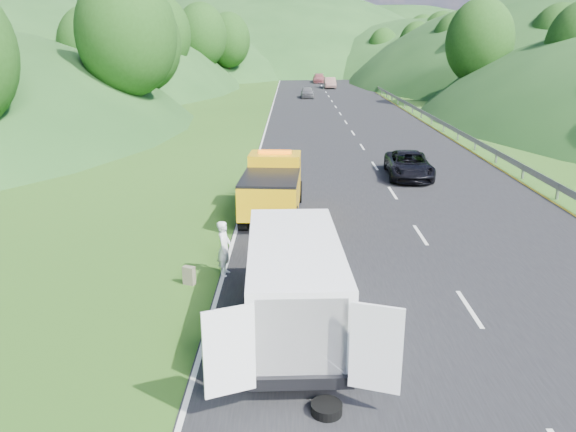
{
  "coord_description": "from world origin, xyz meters",
  "views": [
    {
      "loc": [
        -1.8,
        -15.69,
        6.93
      ],
      "look_at": [
        -1.91,
        2.24,
        1.3
      ],
      "focal_mm": 35.0,
      "sensor_mm": 36.0,
      "label": 1
    }
  ],
  "objects_px": {
    "child": "(254,281)",
    "tow_truck": "(273,186)",
    "suitcase": "(189,275)",
    "spare_tire": "(326,414)",
    "passing_suv": "(408,178)",
    "worker": "(342,368)",
    "woman": "(225,275)",
    "white_van": "(294,280)"
  },
  "relations": [
    {
      "from": "worker",
      "to": "woman",
      "type": "bearing_deg",
      "value": 127.98
    },
    {
      "from": "child",
      "to": "tow_truck",
      "type": "bearing_deg",
      "value": 126.7
    },
    {
      "from": "child",
      "to": "passing_suv",
      "type": "relative_size",
      "value": 0.2
    },
    {
      "from": "tow_truck",
      "to": "passing_suv",
      "type": "relative_size",
      "value": 1.24
    },
    {
      "from": "child",
      "to": "worker",
      "type": "xyz_separation_m",
      "value": [
        2.25,
        -4.65,
        0.0
      ]
    },
    {
      "from": "white_van",
      "to": "spare_tire",
      "type": "bearing_deg",
      "value": -81.92
    },
    {
      "from": "child",
      "to": "passing_suv",
      "type": "xyz_separation_m",
      "value": [
        7.28,
        13.4,
        0.0
      ]
    },
    {
      "from": "tow_truck",
      "to": "worker",
      "type": "xyz_separation_m",
      "value": [
        1.89,
        -11.39,
        -1.23
      ]
    },
    {
      "from": "suitcase",
      "to": "child",
      "type": "bearing_deg",
      "value": 6.8
    },
    {
      "from": "worker",
      "to": "passing_suv",
      "type": "bearing_deg",
      "value": 80.6
    },
    {
      "from": "woman",
      "to": "worker",
      "type": "distance_m",
      "value": 6.03
    },
    {
      "from": "white_van",
      "to": "spare_tire",
      "type": "xyz_separation_m",
      "value": [
        0.62,
        -3.3,
        -1.35
      ]
    },
    {
      "from": "tow_truck",
      "to": "spare_tire",
      "type": "height_order",
      "value": "tow_truck"
    },
    {
      "from": "white_van",
      "to": "worker",
      "type": "xyz_separation_m",
      "value": [
        1.06,
        -1.68,
        -1.35
      ]
    },
    {
      "from": "worker",
      "to": "spare_tire",
      "type": "distance_m",
      "value": 1.67
    },
    {
      "from": "passing_suv",
      "to": "suitcase",
      "type": "bearing_deg",
      "value": -120.31
    },
    {
      "from": "worker",
      "to": "white_van",
      "type": "bearing_deg",
      "value": 128.44
    },
    {
      "from": "tow_truck",
      "to": "suitcase",
      "type": "bearing_deg",
      "value": -104.78
    },
    {
      "from": "spare_tire",
      "to": "worker",
      "type": "bearing_deg",
      "value": 74.67
    },
    {
      "from": "passing_suv",
      "to": "woman",
      "type": "bearing_deg",
      "value": -118.74
    },
    {
      "from": "worker",
      "to": "spare_tire",
      "type": "bearing_deg",
      "value": -99.15
    },
    {
      "from": "suitcase",
      "to": "spare_tire",
      "type": "height_order",
      "value": "suitcase"
    },
    {
      "from": "woman",
      "to": "spare_tire",
      "type": "distance_m",
      "value": 7.27
    },
    {
      "from": "white_van",
      "to": "suitcase",
      "type": "distance_m",
      "value": 4.27
    },
    {
      "from": "woman",
      "to": "worker",
      "type": "height_order",
      "value": "woman"
    },
    {
      "from": "child",
      "to": "worker",
      "type": "relative_size",
      "value": 0.6
    },
    {
      "from": "child",
      "to": "suitcase",
      "type": "height_order",
      "value": "suitcase"
    },
    {
      "from": "worker",
      "to": "tow_truck",
      "type": "bearing_deg",
      "value": 105.61
    },
    {
      "from": "passing_suv",
      "to": "child",
      "type": "bearing_deg",
      "value": -114.83
    },
    {
      "from": "tow_truck",
      "to": "worker",
      "type": "relative_size",
      "value": 3.76
    },
    {
      "from": "child",
      "to": "spare_tire",
      "type": "height_order",
      "value": "child"
    },
    {
      "from": "woman",
      "to": "suitcase",
      "type": "xyz_separation_m",
      "value": [
        -0.98,
        -0.7,
        0.28
      ]
    },
    {
      "from": "worker",
      "to": "suitcase",
      "type": "height_order",
      "value": "worker"
    },
    {
      "from": "woman",
      "to": "child",
      "type": "height_order",
      "value": "woman"
    },
    {
      "from": "worker",
      "to": "spare_tire",
      "type": "height_order",
      "value": "worker"
    },
    {
      "from": "woman",
      "to": "passing_suv",
      "type": "distance_m",
      "value": 15.31
    },
    {
      "from": "tow_truck",
      "to": "woman",
      "type": "bearing_deg",
      "value": -98.36
    },
    {
      "from": "child",
      "to": "passing_suv",
      "type": "distance_m",
      "value": 15.25
    },
    {
      "from": "woman",
      "to": "spare_tire",
      "type": "xyz_separation_m",
      "value": [
        2.73,
        -6.74,
        0.0
      ]
    },
    {
      "from": "suitcase",
      "to": "passing_suv",
      "type": "height_order",
      "value": "passing_suv"
    },
    {
      "from": "tow_truck",
      "to": "suitcase",
      "type": "xyz_separation_m",
      "value": [
        -2.26,
        -6.97,
        -0.95
      ]
    },
    {
      "from": "spare_tire",
      "to": "passing_suv",
      "type": "height_order",
      "value": "passing_suv"
    }
  ]
}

